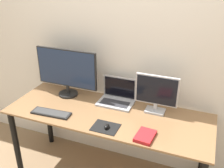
{
  "coord_description": "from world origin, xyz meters",
  "views": [
    {
      "loc": [
        0.8,
        -1.56,
        2.05
      ],
      "look_at": [
        0.0,
        0.45,
        1.03
      ],
      "focal_mm": 42.0,
      "sensor_mm": 36.0,
      "label": 1
    }
  ],
  "objects": [
    {
      "name": "wall_back",
      "position": [
        0.0,
        0.76,
        1.25
      ],
      "size": [
        7.0,
        0.05,
        2.5
      ],
      "color": "silver",
      "rests_on": "ground_plane"
    },
    {
      "name": "monitor_right",
      "position": [
        0.4,
        0.53,
        0.97
      ],
      "size": [
        0.39,
        0.13,
        0.36
      ],
      "color": "#B2B2B7",
      "rests_on": "desk"
    },
    {
      "name": "desk",
      "position": [
        0.0,
        0.35,
        0.65
      ],
      "size": [
        1.89,
        0.69,
        0.78
      ],
      "color": "olive",
      "rests_on": "ground_plane"
    },
    {
      "name": "mouse",
      "position": [
        0.09,
        0.11,
        0.8
      ],
      "size": [
        0.04,
        0.06,
        0.03
      ],
      "color": "black",
      "rests_on": "mousepad"
    },
    {
      "name": "monitor_left",
      "position": [
        -0.52,
        0.53,
        1.05
      ],
      "size": [
        0.66,
        0.2,
        0.49
      ],
      "color": "black",
      "rests_on": "desk"
    },
    {
      "name": "mousepad",
      "position": [
        0.07,
        0.12,
        0.78
      ],
      "size": [
        0.22,
        0.18,
        0.0
      ],
      "color": "black",
      "rests_on": "desk"
    },
    {
      "name": "keyboard",
      "position": [
        -0.48,
        0.14,
        0.79
      ],
      "size": [
        0.38,
        0.14,
        0.02
      ],
      "color": "black",
      "rests_on": "desk"
    },
    {
      "name": "laptop",
      "position": [
        0.01,
        0.58,
        0.84
      ],
      "size": [
        0.34,
        0.24,
        0.24
      ],
      "color": "#ADADB2",
      "rests_on": "desk"
    },
    {
      "name": "book",
      "position": [
        0.42,
        0.12,
        0.79
      ],
      "size": [
        0.15,
        0.2,
        0.03
      ],
      "color": "red",
      "rests_on": "desk"
    }
  ]
}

